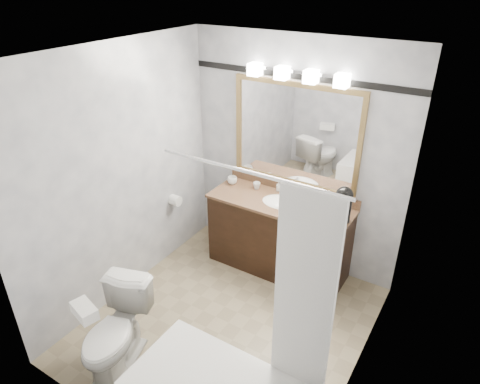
% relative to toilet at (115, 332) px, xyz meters
% --- Properties ---
extents(room, '(2.42, 2.62, 2.52)m').
position_rel_toilet_xyz_m(room, '(0.52, 0.89, 0.88)').
color(room, gray).
rests_on(room, ground).
extents(vanity, '(1.53, 0.58, 0.97)m').
position_rel_toilet_xyz_m(vanity, '(0.52, 1.91, 0.07)').
color(vanity, black).
rests_on(vanity, ground).
extents(mirror, '(1.40, 0.04, 1.10)m').
position_rel_toilet_xyz_m(mirror, '(0.52, 2.18, 1.13)').
color(mirror, '#A6834B').
rests_on(mirror, room).
extents(vanity_light_bar, '(1.02, 0.14, 0.12)m').
position_rel_toilet_xyz_m(vanity_light_bar, '(0.52, 2.12, 1.76)').
color(vanity_light_bar, silver).
rests_on(vanity_light_bar, room).
extents(accent_stripe, '(2.40, 0.01, 0.06)m').
position_rel_toilet_xyz_m(accent_stripe, '(0.52, 2.19, 1.73)').
color(accent_stripe, black).
rests_on(accent_stripe, room).
extents(tp_roll, '(0.11, 0.12, 0.12)m').
position_rel_toilet_xyz_m(tp_roll, '(-0.62, 1.56, 0.33)').
color(tp_roll, white).
rests_on(tp_roll, room).
extents(toilet, '(0.61, 0.82, 0.75)m').
position_rel_toilet_xyz_m(toilet, '(0.00, 0.00, 0.00)').
color(toilet, white).
rests_on(toilet, ground).
extents(tissue_box, '(0.25, 0.18, 0.09)m').
position_rel_toilet_xyz_m(tissue_box, '(0.00, -0.23, 0.42)').
color(tissue_box, white).
rests_on(tissue_box, toilet).
extents(coffee_maker, '(0.20, 0.24, 0.37)m').
position_rel_toilet_xyz_m(coffee_maker, '(1.20, 1.87, 0.67)').
color(coffee_maker, black).
rests_on(coffee_maker, vanity).
extents(cup_left, '(0.12, 0.12, 0.09)m').
position_rel_toilet_xyz_m(cup_left, '(-0.13, 2.00, 0.52)').
color(cup_left, white).
rests_on(cup_left, vanity).
extents(cup_right, '(0.09, 0.09, 0.08)m').
position_rel_toilet_xyz_m(cup_right, '(0.16, 2.04, 0.51)').
color(cup_right, white).
rests_on(cup_right, vanity).
extents(soap_bottle_a, '(0.06, 0.06, 0.11)m').
position_rel_toilet_xyz_m(soap_bottle_a, '(0.39, 2.13, 0.53)').
color(soap_bottle_a, white).
rests_on(soap_bottle_a, vanity).
extents(soap_bottle_b, '(0.07, 0.07, 0.08)m').
position_rel_toilet_xyz_m(soap_bottle_b, '(0.69, 2.07, 0.51)').
color(soap_bottle_b, white).
rests_on(soap_bottle_b, vanity).
extents(soap_bar, '(0.08, 0.06, 0.02)m').
position_rel_toilet_xyz_m(soap_bar, '(0.67, 2.03, 0.49)').
color(soap_bar, beige).
rests_on(soap_bar, vanity).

